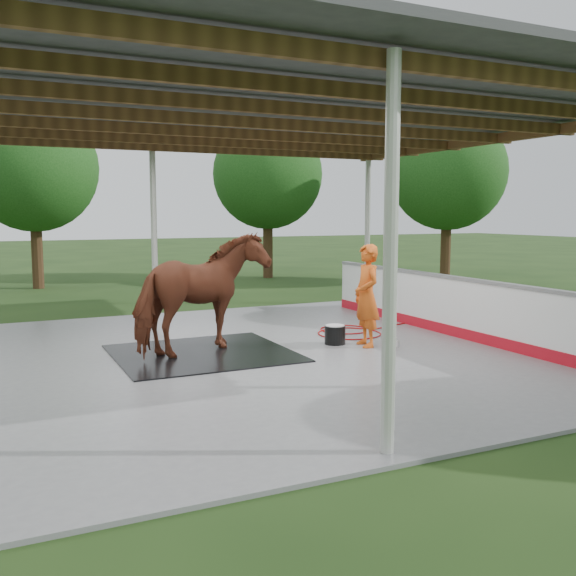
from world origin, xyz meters
name	(u,v)px	position (x,y,z in m)	size (l,w,h in m)	color
ground	(225,359)	(0.00, 0.00, 0.00)	(100.00, 100.00, 0.00)	#1E3814
concrete_slab	(225,358)	(0.00, 0.00, 0.03)	(12.00, 10.00, 0.05)	slate
pavilion_structure	(222,113)	(0.00, 0.00, 3.97)	(12.60, 10.60, 4.05)	beige
dasher_board	(449,306)	(4.60, 0.00, 0.59)	(0.16, 8.00, 1.15)	red
tree_belt	(222,132)	(0.30, 0.90, 3.79)	(28.00, 28.00, 5.80)	#382314
rubber_mat	(203,353)	(-0.27, 0.35, 0.06)	(2.87, 2.69, 0.02)	black
horse	(202,293)	(-0.27, 0.35, 1.07)	(1.08, 2.37, 2.00)	brown
handler	(367,296)	(2.54, -0.29, 0.95)	(0.66, 0.43, 1.81)	#D55416
wash_bucket	(335,334)	(2.13, 0.10, 0.23)	(0.37, 0.37, 0.35)	black
soap_bottle_a	(368,331)	(2.96, 0.30, 0.18)	(0.10, 0.10, 0.26)	silver
soap_bottle_b	(396,342)	(2.99, -0.57, 0.14)	(0.08, 0.08, 0.17)	#338CD8
hose_coil	(348,332)	(2.93, 0.98, 0.06)	(2.54, 1.52, 0.02)	#A80C0C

